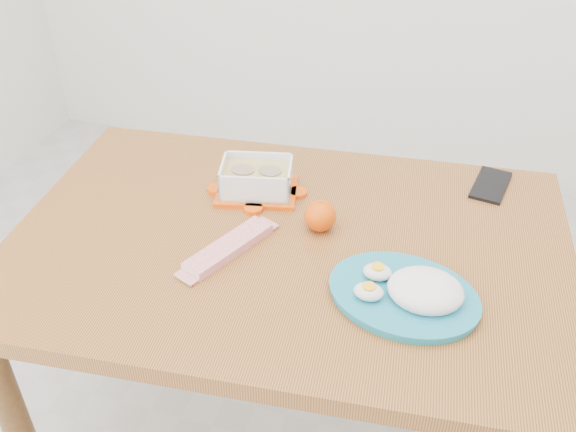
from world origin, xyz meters
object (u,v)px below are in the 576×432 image
(dining_table, at_px, (288,277))
(orange_fruit, at_px, (320,216))
(food_container, at_px, (257,179))
(smartphone, at_px, (491,185))
(rice_plate, at_px, (411,291))

(dining_table, height_order, orange_fruit, orange_fruit)
(food_container, distance_m, smartphone, 0.55)
(food_container, xyz_separation_m, orange_fruit, (0.17, -0.09, -0.00))
(orange_fruit, height_order, smartphone, orange_fruit)
(dining_table, xyz_separation_m, rice_plate, (0.27, -0.11, 0.13))
(food_container, height_order, orange_fruit, food_container)
(dining_table, bearing_deg, orange_fruit, 40.72)
(orange_fruit, distance_m, rice_plate, 0.27)
(orange_fruit, xyz_separation_m, rice_plate, (0.21, -0.17, -0.01))
(smartphone, bearing_deg, orange_fruit, -131.50)
(rice_plate, bearing_deg, smartphone, 84.45)
(orange_fruit, relative_size, smartphone, 0.47)
(rice_plate, distance_m, smartphone, 0.46)
(rice_plate, bearing_deg, orange_fruit, 152.55)
(dining_table, distance_m, smartphone, 0.53)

